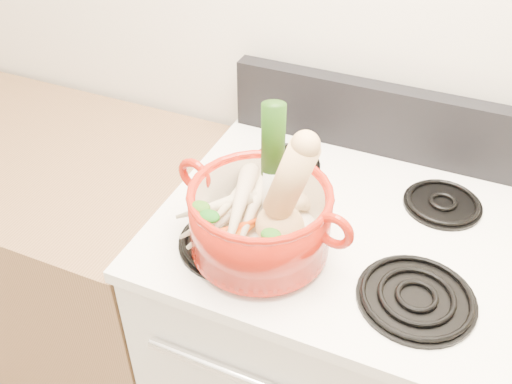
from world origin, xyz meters
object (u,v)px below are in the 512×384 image
at_px(squash, 281,194).
at_px(leek, 273,164).
at_px(stove_body, 326,356).
at_px(dutch_oven, 260,220).

distance_m(squash, leek, 0.07).
bearing_deg(squash, leek, 123.87).
bearing_deg(stove_body, leek, -138.32).
xyz_separation_m(stove_body, dutch_oven, (-0.13, -0.16, 0.58)).
bearing_deg(squash, stove_body, 60.57).
relative_size(stove_body, leek, 3.17).
height_order(stove_body, dutch_oven, dutch_oven).
bearing_deg(leek, dutch_oven, -118.52).
relative_size(dutch_oven, leek, 0.96).
distance_m(stove_body, dutch_oven, 0.61).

